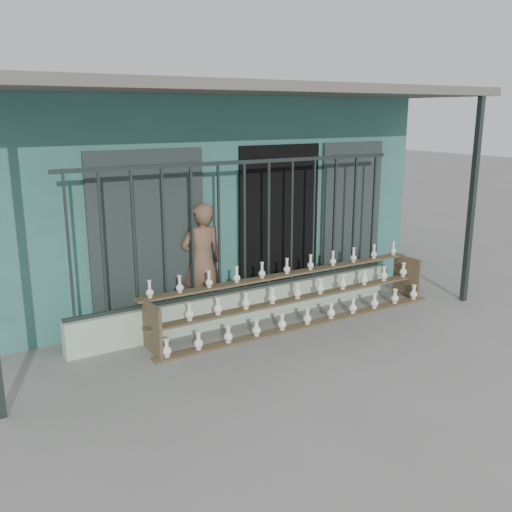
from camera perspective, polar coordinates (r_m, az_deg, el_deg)
ground at (r=7.13m, az=4.28°, el=-9.51°), size 60.00×60.00×0.00m
workshop_building at (r=10.33m, az=-9.51°, el=7.10°), size 7.40×6.60×3.21m
parapet_wall at (r=8.06m, az=-1.12°, el=-4.90°), size 5.00×0.20×0.45m
security_fence at (r=7.76m, az=-1.16°, el=2.96°), size 5.00×0.04×1.80m
shelf_rack at (r=8.01m, az=4.17°, el=-4.06°), size 4.50×0.68×0.85m
elderly_woman at (r=8.01m, az=-5.41°, el=-0.55°), size 0.62×0.41×1.66m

